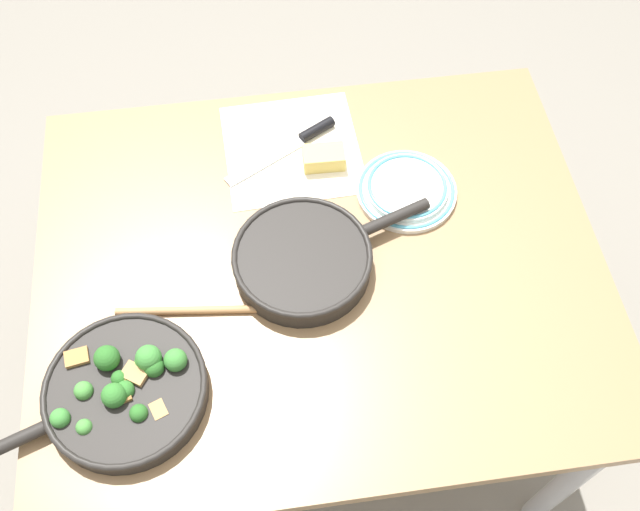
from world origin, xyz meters
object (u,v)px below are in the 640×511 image
at_px(cheese_block, 324,158).
at_px(skillet_broccoli, 124,389).
at_px(wooden_spoon, 238,309).
at_px(grater_knife, 296,142).
at_px(skillet_eggs, 304,259).
at_px(dinner_plate_stack, 407,189).

bearing_deg(cheese_block, skillet_broccoli, -131.77).
bearing_deg(wooden_spoon, cheese_block, 64.16).
height_order(skillet_broccoli, grater_knife, skillet_broccoli).
bearing_deg(grater_knife, wooden_spoon, 39.09).
height_order(wooden_spoon, cheese_block, cheese_block).
bearing_deg(grater_knife, cheese_block, 101.27).
xyz_separation_m(skillet_eggs, cheese_block, (0.07, 0.25, -0.01)).
xyz_separation_m(wooden_spoon, grater_knife, (0.16, 0.40, 0.00)).
bearing_deg(skillet_broccoli, dinner_plate_stack, -167.17).
distance_m(cheese_block, dinner_plate_stack, 0.19).
xyz_separation_m(skillet_eggs, grater_knife, (0.02, 0.31, -0.02)).
bearing_deg(skillet_eggs, cheese_block, 53.93).
height_order(grater_knife, dinner_plate_stack, dinner_plate_stack).
bearing_deg(cheese_block, dinner_plate_stack, -31.80).
relative_size(skillet_broccoli, cheese_block, 4.56).
distance_m(skillet_broccoli, wooden_spoon, 0.25).
bearing_deg(wooden_spoon, dinner_plate_stack, 38.41).
xyz_separation_m(skillet_broccoli, dinner_plate_stack, (0.59, 0.37, -0.01)).
bearing_deg(grater_knife, dinner_plate_stack, 113.88).
relative_size(wooden_spoon, dinner_plate_stack, 1.79).
bearing_deg(skillet_broccoli, cheese_block, -151.40).
distance_m(skillet_broccoli, grater_knife, 0.65).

